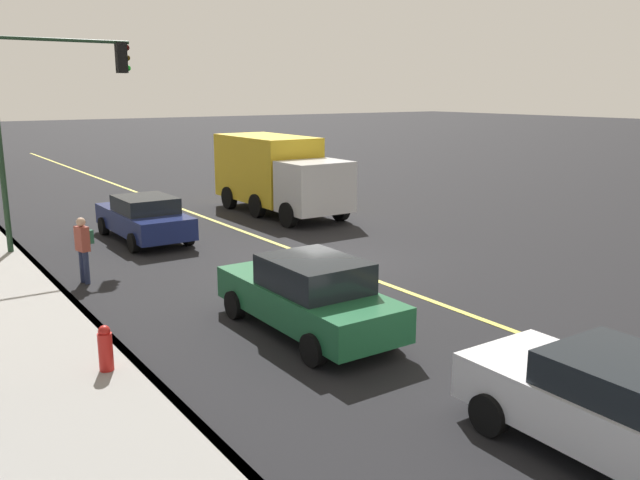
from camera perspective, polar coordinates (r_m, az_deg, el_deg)
name	(u,v)px	position (r m, az deg, el deg)	size (l,w,h in m)	color
ground	(326,262)	(18.57, 0.54, -1.94)	(200.00, 200.00, 0.00)	black
curb_edge	(74,303)	(15.82, -20.53, -5.13)	(80.00, 0.16, 0.15)	slate
lane_stripe_center	(326,262)	(18.57, 0.54, -1.92)	(80.00, 0.16, 0.01)	#D8CC4C
car_white	(621,409)	(9.56, 24.60, -13.14)	(4.25, 1.94, 1.43)	silver
car_navy	(144,218)	(21.89, -14.97, 1.89)	(4.56, 1.95, 1.45)	navy
car_green	(308,295)	(13.07, -1.01, -4.77)	(4.55, 1.89, 1.56)	#1E6038
truck_yellow	(277,173)	(25.88, -3.74, 5.82)	(6.74, 2.54, 2.98)	silver
pedestrian_with_backpack	(83,245)	(17.40, -19.78, -0.41)	(0.43, 0.42, 1.67)	#262D4C
traffic_light_mast	(48,103)	(20.93, -22.45, 10.90)	(0.28, 3.97, 6.44)	#1E3823
fire_hydrant	(106,352)	(11.69, -18.04, -9.22)	(0.24, 0.24, 0.94)	red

